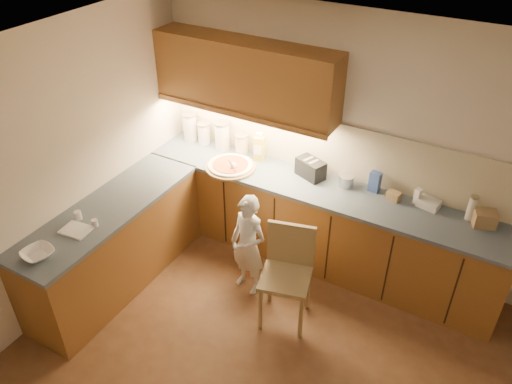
# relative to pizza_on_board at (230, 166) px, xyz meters

# --- Properties ---
(room) EXTENTS (4.54, 4.50, 2.62)m
(room) POSITION_rel_pizza_on_board_xyz_m (1.31, -1.56, 0.73)
(room) COLOR brown
(room) RESTS_ON ground
(l_counter) EXTENTS (3.77, 2.62, 0.92)m
(l_counter) POSITION_rel_pizza_on_board_xyz_m (0.39, -0.31, -0.48)
(l_counter) COLOR #925E2A
(l_counter) RESTS_ON ground
(backsplash) EXTENTS (3.75, 0.02, 0.58)m
(backsplash) POSITION_rel_pizza_on_board_xyz_m (0.94, 0.42, 0.27)
(backsplash) COLOR beige
(backsplash) RESTS_ON l_counter
(upper_cabinets) EXTENTS (1.95, 0.36, 0.73)m
(upper_cabinets) POSITION_rel_pizza_on_board_xyz_m (0.04, 0.26, 0.90)
(upper_cabinets) COLOR #925E2A
(upper_cabinets) RESTS_ON ground
(pizza_on_board) EXTENTS (0.53, 0.53, 0.21)m
(pizza_on_board) POSITION_rel_pizza_on_board_xyz_m (0.00, 0.00, 0.00)
(pizza_on_board) COLOR #A38351
(pizza_on_board) RESTS_ON l_counter
(child) EXTENTS (0.44, 0.33, 1.09)m
(child) POSITION_rel_pizza_on_board_xyz_m (0.57, -0.61, -0.40)
(child) COLOR white
(child) RESTS_ON ground
(wooden_chair) EXTENTS (0.53, 0.53, 0.97)m
(wooden_chair) POSITION_rel_pizza_on_board_xyz_m (1.04, -0.72, -0.38)
(wooden_chair) COLOR tan
(wooden_chair) RESTS_ON ground
(mixing_bowl) EXTENTS (0.29, 0.29, 0.06)m
(mixing_bowl) POSITION_rel_pizza_on_board_xyz_m (-0.64, -1.96, 0.01)
(mixing_bowl) COLOR white
(mixing_bowl) RESTS_ON l_counter
(canister_a) EXTENTS (0.17, 0.17, 0.33)m
(canister_a) POSITION_rel_pizza_on_board_xyz_m (-0.72, 0.30, 0.14)
(canister_a) COLOR beige
(canister_a) RESTS_ON l_counter
(canister_b) EXTENTS (0.14, 0.14, 0.25)m
(canister_b) POSITION_rel_pizza_on_board_xyz_m (-0.54, 0.31, 0.10)
(canister_b) COLOR white
(canister_b) RESTS_ON l_counter
(canister_c) EXTENTS (0.17, 0.17, 0.32)m
(canister_c) POSITION_rel_pizza_on_board_xyz_m (-0.30, 0.32, 0.14)
(canister_c) COLOR white
(canister_c) RESTS_ON l_counter
(canister_d) EXTENTS (0.14, 0.14, 0.23)m
(canister_d) POSITION_rel_pizza_on_board_xyz_m (-0.05, 0.31, 0.09)
(canister_d) COLOR beige
(canister_d) RESTS_ON l_counter
(oil_jug) EXTENTS (0.12, 0.10, 0.32)m
(oil_jug) POSITION_rel_pizza_on_board_xyz_m (0.18, 0.30, 0.12)
(oil_jug) COLOR gold
(oil_jug) RESTS_ON l_counter
(toaster) EXTENTS (0.34, 0.27, 0.19)m
(toaster) POSITION_rel_pizza_on_board_xyz_m (0.80, 0.26, 0.07)
(toaster) COLOR black
(toaster) RESTS_ON l_counter
(steel_pot) EXTENTS (0.16, 0.16, 0.12)m
(steel_pot) POSITION_rel_pizza_on_board_xyz_m (1.18, 0.28, 0.04)
(steel_pot) COLOR silver
(steel_pot) RESTS_ON l_counter
(blue_box) EXTENTS (0.11, 0.09, 0.21)m
(blue_box) POSITION_rel_pizza_on_board_xyz_m (1.45, 0.33, 0.08)
(blue_box) COLOR #3551A1
(blue_box) RESTS_ON l_counter
(card_box_a) EXTENTS (0.14, 0.11, 0.09)m
(card_box_a) POSITION_rel_pizza_on_board_xyz_m (1.66, 0.28, 0.02)
(card_box_a) COLOR #A18357
(card_box_a) RESTS_ON l_counter
(white_bottle) EXTENTS (0.07, 0.07, 0.16)m
(white_bottle) POSITION_rel_pizza_on_board_xyz_m (1.87, 0.32, 0.06)
(white_bottle) COLOR white
(white_bottle) RESTS_ON l_counter
(flat_pack) EXTENTS (0.22, 0.17, 0.08)m
(flat_pack) POSITION_rel_pizza_on_board_xyz_m (1.98, 0.32, 0.02)
(flat_pack) COLOR silver
(flat_pack) RESTS_ON l_counter
(tall_jar) EXTENTS (0.08, 0.08, 0.25)m
(tall_jar) POSITION_rel_pizza_on_board_xyz_m (2.34, 0.31, 0.10)
(tall_jar) COLOR white
(tall_jar) RESTS_ON l_counter
(card_box_b) EXTENTS (0.23, 0.20, 0.15)m
(card_box_b) POSITION_rel_pizza_on_board_xyz_m (2.47, 0.28, 0.05)
(card_box_b) COLOR tan
(card_box_b) RESTS_ON l_counter
(dough_cloth) EXTENTS (0.27, 0.22, 0.02)m
(dough_cloth) POSITION_rel_pizza_on_board_xyz_m (-0.62, -1.56, -0.01)
(dough_cloth) COLOR white
(dough_cloth) RESTS_ON l_counter
(spice_jar_a) EXTENTS (0.08, 0.08, 0.08)m
(spice_jar_a) POSITION_rel_pizza_on_board_xyz_m (-0.73, -1.43, 0.02)
(spice_jar_a) COLOR white
(spice_jar_a) RESTS_ON l_counter
(spice_jar_b) EXTENTS (0.06, 0.06, 0.07)m
(spice_jar_b) POSITION_rel_pizza_on_board_xyz_m (-0.52, -1.43, 0.01)
(spice_jar_b) COLOR white
(spice_jar_b) RESTS_ON l_counter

